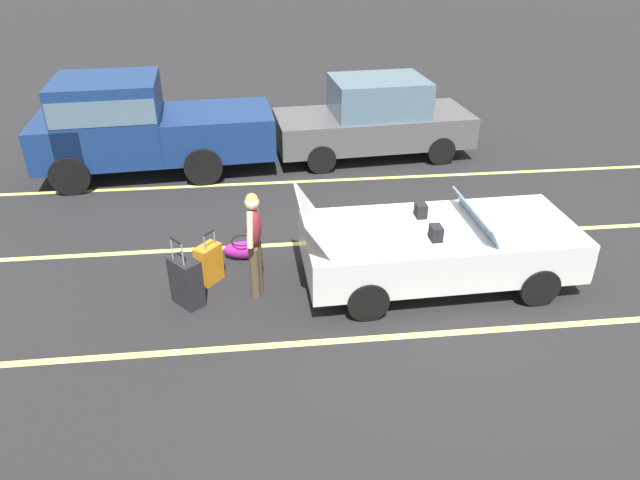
{
  "coord_description": "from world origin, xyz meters",
  "views": [
    {
      "loc": [
        -2.64,
        -7.39,
        5.0
      ],
      "look_at": [
        -1.81,
        0.13,
        0.75
      ],
      "focal_mm": 32.42,
      "sensor_mm": 36.0,
      "label": 1
    }
  ],
  "objects_px": {
    "traveler_person": "(254,239)",
    "parked_sedan_far": "(374,119)",
    "suitcase_medium_bright": "(209,263)",
    "duffel_bag": "(243,250)",
    "suitcase_large_black": "(186,282)",
    "convertible_car": "(451,246)",
    "parked_pickup_truck_near": "(135,124)"
  },
  "relations": [
    {
      "from": "suitcase_large_black",
      "to": "duffel_bag",
      "type": "distance_m",
      "value": 1.46
    },
    {
      "from": "suitcase_large_black",
      "to": "parked_sedan_far",
      "type": "height_order",
      "value": "parked_sedan_far"
    },
    {
      "from": "traveler_person",
      "to": "suitcase_medium_bright",
      "type": "bearing_deg",
      "value": 163.94
    },
    {
      "from": "suitcase_large_black",
      "to": "parked_sedan_far",
      "type": "distance_m",
      "value": 6.9
    },
    {
      "from": "suitcase_medium_bright",
      "to": "convertible_car",
      "type": "bearing_deg",
      "value": -146.38
    },
    {
      "from": "duffel_bag",
      "to": "traveler_person",
      "type": "bearing_deg",
      "value": -78.35
    },
    {
      "from": "convertible_car",
      "to": "suitcase_medium_bright",
      "type": "height_order",
      "value": "convertible_car"
    },
    {
      "from": "suitcase_large_black",
      "to": "traveler_person",
      "type": "bearing_deg",
      "value": -31.19
    },
    {
      "from": "traveler_person",
      "to": "duffel_bag",
      "type": "bearing_deg",
      "value": 115.12
    },
    {
      "from": "duffel_bag",
      "to": "parked_sedan_far",
      "type": "height_order",
      "value": "parked_sedan_far"
    },
    {
      "from": "traveler_person",
      "to": "parked_pickup_truck_near",
      "type": "bearing_deg",
      "value": 129.61
    },
    {
      "from": "suitcase_large_black",
      "to": "duffel_bag",
      "type": "relative_size",
      "value": 1.65
    },
    {
      "from": "traveler_person",
      "to": "parked_sedan_far",
      "type": "distance_m",
      "value": 6.22
    },
    {
      "from": "duffel_bag",
      "to": "parked_pickup_truck_near",
      "type": "distance_m",
      "value": 4.7
    },
    {
      "from": "suitcase_medium_bright",
      "to": "duffel_bag",
      "type": "distance_m",
      "value": 0.83
    },
    {
      "from": "suitcase_large_black",
      "to": "suitcase_medium_bright",
      "type": "relative_size",
      "value": 1.25
    },
    {
      "from": "parked_sedan_far",
      "to": "suitcase_large_black",
      "type": "bearing_deg",
      "value": 51.25
    },
    {
      "from": "traveler_person",
      "to": "parked_sedan_far",
      "type": "xyz_separation_m",
      "value": [
        2.85,
        5.53,
        -0.04
      ]
    },
    {
      "from": "suitcase_medium_bright",
      "to": "duffel_bag",
      "type": "xyz_separation_m",
      "value": [
        0.51,
        0.64,
        -0.15
      ]
    },
    {
      "from": "suitcase_large_black",
      "to": "duffel_bag",
      "type": "height_order",
      "value": "suitcase_large_black"
    },
    {
      "from": "convertible_car",
      "to": "parked_sedan_far",
      "type": "relative_size",
      "value": 0.92
    },
    {
      "from": "suitcase_large_black",
      "to": "convertible_car",
      "type": "bearing_deg",
      "value": -37.1
    },
    {
      "from": "duffel_bag",
      "to": "parked_pickup_truck_near",
      "type": "bearing_deg",
      "value": 119.49
    },
    {
      "from": "parked_pickup_truck_near",
      "to": "convertible_car",
      "type": "bearing_deg",
      "value": 133.21
    },
    {
      "from": "suitcase_large_black",
      "to": "parked_sedan_far",
      "type": "bearing_deg",
      "value": 15.64
    },
    {
      "from": "suitcase_medium_bright",
      "to": "parked_sedan_far",
      "type": "bearing_deg",
      "value": -85.83
    },
    {
      "from": "traveler_person",
      "to": "parked_pickup_truck_near",
      "type": "height_order",
      "value": "parked_pickup_truck_near"
    },
    {
      "from": "parked_sedan_far",
      "to": "suitcase_medium_bright",
      "type": "bearing_deg",
      "value": 50.48
    },
    {
      "from": "suitcase_medium_bright",
      "to": "traveler_person",
      "type": "xyz_separation_m",
      "value": [
        0.73,
        -0.41,
        0.62
      ]
    },
    {
      "from": "suitcase_large_black",
      "to": "suitcase_medium_bright",
      "type": "distance_m",
      "value": 0.64
    },
    {
      "from": "convertible_car",
      "to": "suitcase_large_black",
      "type": "relative_size",
      "value": 3.89
    },
    {
      "from": "parked_pickup_truck_near",
      "to": "parked_sedan_far",
      "type": "relative_size",
      "value": 1.11
    }
  ]
}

